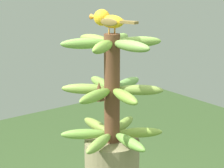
{
  "coord_description": "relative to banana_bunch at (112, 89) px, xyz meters",
  "views": [
    {
      "loc": [
        -0.95,
        0.71,
        1.86
      ],
      "look_at": [
        0.0,
        0.0,
        1.54
      ],
      "focal_mm": 61.96,
      "sensor_mm": 36.0,
      "label": 1
    }
  ],
  "objects": [
    {
      "name": "perched_bird",
      "position": [
        0.02,
        0.0,
        0.22
      ],
      "size": [
        0.18,
        0.07,
        0.07
      ],
      "color": "#C68933",
      "rests_on": "banana_bunch"
    },
    {
      "name": "banana_bunch",
      "position": [
        0.0,
        0.0,
        0.0
      ],
      "size": [
        0.34,
        0.32,
        0.35
      ],
      "color": "brown",
      "rests_on": "banana_tree"
    }
  ]
}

